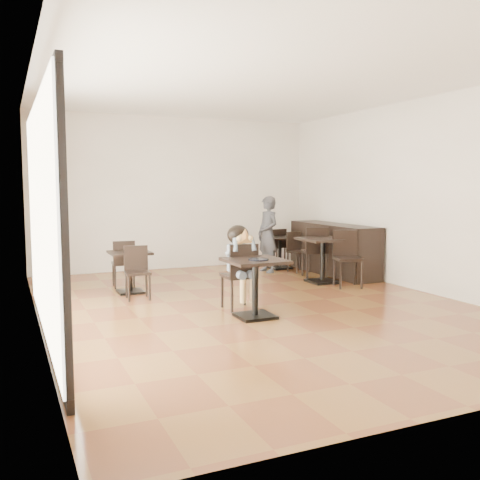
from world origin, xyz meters
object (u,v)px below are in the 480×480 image
cafe_table_mid (323,260)px  cafe_table_left (130,272)px  chair_back_b (299,252)px  cafe_table_back (280,253)px  chair_mid_b (348,259)px  chair_mid_a (314,252)px  chair_left_a (123,264)px  child_chair (239,276)px  child (239,268)px  chair_left_b (138,273)px  adult_patron (268,234)px  chair_back_a (275,247)px  child_table (255,288)px

cafe_table_mid → cafe_table_left: size_ratio=1.19×
cafe_table_left → chair_back_b: size_ratio=0.84×
cafe_table_back → chair_mid_b: size_ratio=0.69×
chair_mid_a → chair_mid_b: size_ratio=1.00×
cafe_table_mid → chair_mid_a: bearing=73.2°
cafe_table_back → chair_left_a: chair_left_a is taller
child_chair → child: size_ratio=0.79×
cafe_table_left → chair_left_b: chair_left_b is taller
cafe_table_mid → adult_patron: bearing=104.3°
chair_left_b → chair_back_b: bearing=24.3°
chair_mid_b → chair_mid_a: bearing=107.0°
cafe_table_left → cafe_table_back: cafe_table_left is taller
chair_left_a → chair_mid_a: bearing=176.9°
chair_mid_b → chair_back_a: bearing=106.2°
adult_patron → chair_back_b: bearing=60.0°
chair_back_b → child_table: bearing=-135.2°
chair_back_b → chair_mid_b: bearing=-97.9°
cafe_table_back → chair_mid_b: (0.10, -2.32, 0.15)m
cafe_table_left → chair_mid_a: 3.58m
child → chair_left_b: bearing=133.4°
child → chair_left_b: (-1.17, 1.24, -0.19)m
child → chair_mid_a: (2.40, 1.84, -0.11)m
child_chair → child: child is taller
chair_back_a → chair_back_b: (0.00, -1.03, 0.00)m
cafe_table_mid → cafe_table_left: bearing=171.7°
child_table → chair_back_b: size_ratio=0.97×
child_chair → chair_left_b: size_ratio=1.16×
cafe_table_back → chair_back_a: (0.14, 0.48, 0.07)m
chair_mid_b → chair_left_a: bearing=172.9°
adult_patron → chair_left_b: size_ratio=1.88×
adult_patron → cafe_table_left: adult_patron is taller
child → cafe_table_left: child is taller
child_chair → cafe_table_back: child_chair is taller
cafe_table_left → chair_back_a: bearing=26.0°
child_table → child: child is taller
cafe_table_left → chair_back_a: (3.61, 1.76, 0.06)m
cafe_table_mid → child: bearing=-150.0°
adult_patron → chair_mid_b: 2.11m
chair_left_b → chair_mid_b: bearing=-3.1°
cafe_table_left → chair_mid_a: (3.57, 0.06, 0.15)m
chair_left_b → chair_back_b: size_ratio=1.01×
cafe_table_left → chair_back_b: bearing=11.4°
chair_back_a → cafe_table_back: bearing=67.5°
child_chair → chair_back_b: bearing=-134.1°
child_table → child_chair: size_ratio=0.83×
child_chair → chair_left_a: 2.61m
child_table → cafe_table_mid: size_ratio=0.97×
adult_patron → chair_mid_a: size_ratio=1.58×
child_table → cafe_table_mid: (2.24, 1.84, 0.01)m
child → chair_left_a: bearing=116.6°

